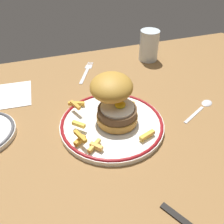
# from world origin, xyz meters

# --- Properties ---
(ground_plane) EXTENTS (1.32, 0.86, 0.04)m
(ground_plane) POSITION_xyz_m (0.00, 0.00, -0.02)
(ground_plane) COLOR olive
(dinner_plate) EXTENTS (0.25, 0.25, 0.02)m
(dinner_plate) POSITION_xyz_m (0.01, -0.00, 0.01)
(dinner_plate) COLOR white
(dinner_plate) RESTS_ON ground_plane
(burger) EXTENTS (0.14, 0.14, 0.11)m
(burger) POSITION_xyz_m (0.02, 0.02, 0.07)
(burger) COLOR #BC8536
(burger) RESTS_ON dinner_plate
(fries_pile) EXTENTS (0.18, 0.19, 0.03)m
(fries_pile) POSITION_xyz_m (-0.02, 0.00, 0.03)
(fries_pile) COLOR gold
(fries_pile) RESTS_ON dinner_plate
(water_glass) EXTENTS (0.07, 0.07, 0.10)m
(water_glass) POSITION_xyz_m (0.25, 0.30, 0.05)
(water_glass) COLOR silver
(water_glass) RESTS_ON ground_plane
(fork) EXTENTS (0.08, 0.13, 0.00)m
(fork) POSITION_xyz_m (0.02, 0.28, 0.00)
(fork) COLOR silver
(fork) RESTS_ON ground_plane
(spoon) EXTENTS (0.13, 0.08, 0.01)m
(spoon) POSITION_xyz_m (0.28, 0.00, 0.00)
(spoon) COLOR silver
(spoon) RESTS_ON ground_plane
(napkin) EXTENTS (0.13, 0.14, 0.00)m
(napkin) POSITION_xyz_m (-0.22, 0.22, 0.00)
(napkin) COLOR white
(napkin) RESTS_ON ground_plane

